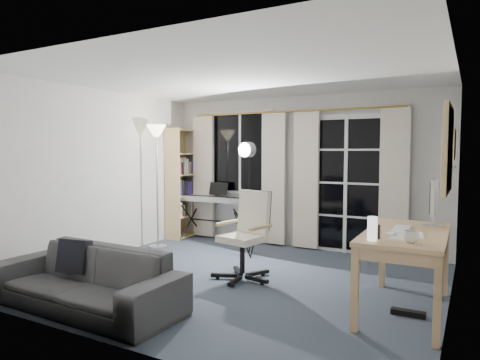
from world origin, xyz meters
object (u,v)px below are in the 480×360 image
Objects in this scene: studio_light at (248,163)px; sofa at (86,269)px; bookshelf at (185,185)px; torchiere_lamp at (157,149)px; keyboard_piano at (216,200)px; office_chair at (249,227)px; desk at (406,242)px; mug at (411,235)px; monitor at (434,197)px.

studio_light is 2.80m from sofa.
torchiere_lamp reaches higher than bookshelf.
torchiere_lamp is (0.18, -0.98, 0.65)m from bookshelf.
keyboard_piano is 1.23× the size of office_chair.
sofa reaches higher than desk.
torchiere_lamp is 4.25m from mug.
bookshelf is 4.46m from desk.
monitor is 3.53m from sofa.
desk is 0.53m from mug.
keyboard_piano reaches higher than mug.
mug is at bearing -79.59° from desk.
keyboard_piano is 10.21× the size of mug.
keyboard_piano is 2.32× the size of monitor.
torchiere_lamp is at bearing 164.78° from desk.
office_chair reaches higher than sofa.
bookshelf reaches higher than keyboard_piano.
office_chair is at bearing 158.34° from mug.
mug is at bearing -32.30° from bookshelf.
monitor is at bearing -21.12° from bookshelf.
torchiere_lamp is 1.50× the size of keyboard_piano.
torchiere_lamp is 2.32m from office_chair.
mug is 3.01m from sofa.
monitor is at bearing 17.07° from office_chair.
bookshelf is 0.99× the size of torchiere_lamp.
bookshelf is 3.64m from sofa.
bookshelf is 1.82× the size of office_chair.
office_chair is 1.84m from desk.
bookshelf reaches higher than studio_light.
studio_light is at bearing 130.27° from office_chair.
bookshelf is 0.78m from keyboard_piano.
keyboard_piano is (0.74, -0.13, -0.21)m from bookshelf.
monitor is (2.01, 0.19, 0.44)m from office_chair.
monitor is (4.20, -1.51, 0.15)m from bookshelf.
sofa is (1.09, -2.39, -1.17)m from torchiere_lamp.
keyboard_piano is 1.33m from studio_light.
keyboard_piano is at bearing -11.25° from bookshelf.
office_chair is 0.53× the size of sofa.
studio_light is at bearing 82.17° from sofa.
torchiere_lamp is 1.14× the size of studio_light.
mug reaches higher than sofa.
studio_light is 2.99m from mug.
bookshelf reaches higher than desk.
desk is (2.31, -1.18, -0.68)m from studio_light.
bookshelf is 15.16× the size of mug.
torchiere_lamp is at bearing -125.49° from keyboard_piano.
torchiere_lamp is 1.53m from studio_light.
monitor reaches higher than office_chair.
office_chair reaches higher than mug.
sofa is (1.28, -3.37, -0.52)m from bookshelf.
studio_light reaches higher than monitor.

